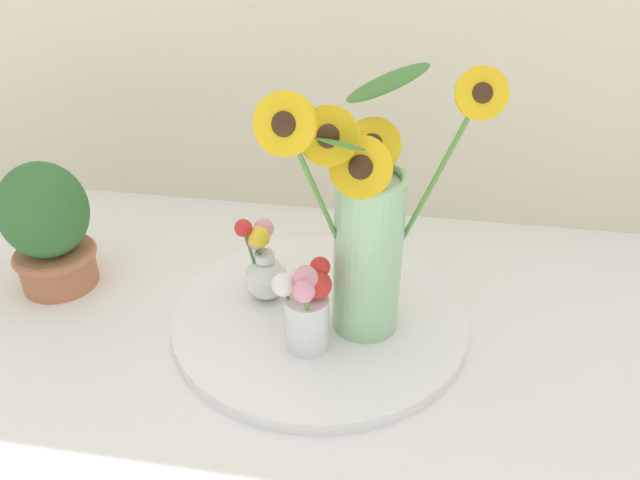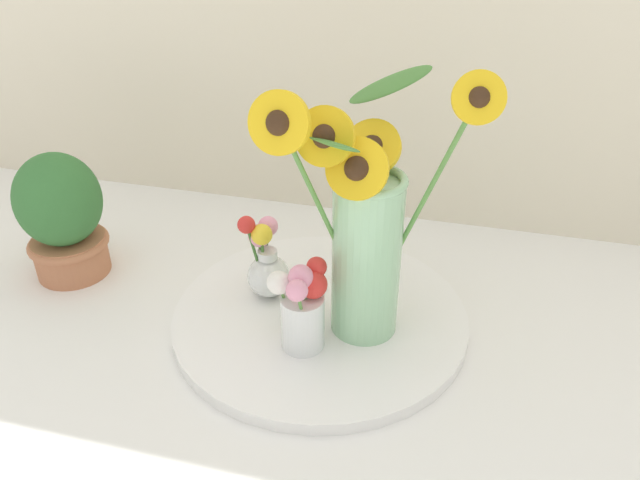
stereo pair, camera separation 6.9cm
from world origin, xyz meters
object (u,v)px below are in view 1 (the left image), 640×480
Objects in this scene: vase_small_center at (307,308)px; potted_plant at (48,227)px; serving_tray at (320,317)px; vase_bulb_right at (263,265)px; mason_jar_sunflowers at (366,232)px.

vase_small_center is 0.50m from potted_plant.
serving_tray is 2.06× the size of potted_plant.
vase_bulb_right reaches higher than vase_small_center.
serving_tray is 1.11× the size of mason_jar_sunflowers.
mason_jar_sunflowers is at bearing 40.47° from vase_small_center.
mason_jar_sunflowers reaches higher than vase_bulb_right.
serving_tray is 0.12m from vase_small_center.
mason_jar_sunflowers is at bearing -15.72° from vase_bulb_right.
vase_small_center is at bearing -93.65° from serving_tray.
vase_small_center reaches higher than serving_tray.
vase_bulb_right is at bearing 164.28° from mason_jar_sunflowers.
potted_plant is at bearing 179.66° from vase_bulb_right.
vase_bulb_right is 0.39m from potted_plant.
vase_bulb_right is 0.65× the size of potted_plant.
mason_jar_sunflowers is at bearing -5.26° from potted_plant.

